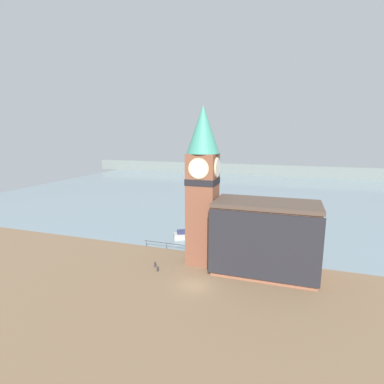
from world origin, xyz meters
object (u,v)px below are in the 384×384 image
boat_near (190,235)px  mooring_bollard_far (158,269)px  clock_tower (203,182)px  pier_building (265,238)px  mooring_bollard_near (155,264)px

boat_near → mooring_bollard_far: size_ratio=8.73×
clock_tower → mooring_bollard_far: bearing=-134.5°
pier_building → mooring_bollard_near: size_ratio=16.99×
pier_building → boat_near: bearing=145.0°
pier_building → clock_tower: bearing=175.6°
boat_near → clock_tower: bearing=-90.2°
clock_tower → mooring_bollard_near: clock_tower is taller
boat_near → pier_building: bearing=-63.8°
clock_tower → boat_near: (-5.02, 9.23, -11.57)m
pier_building → mooring_bollard_far: bearing=-162.7°
pier_building → mooring_bollard_far: size_ratio=18.69×
pier_building → mooring_bollard_near: (-15.11, -3.28, -4.61)m
boat_near → mooring_bollard_near: (-0.93, -13.22, -0.19)m
pier_building → mooring_bollard_far: (-14.17, -4.41, -4.65)m
clock_tower → pier_building: size_ratio=1.63×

